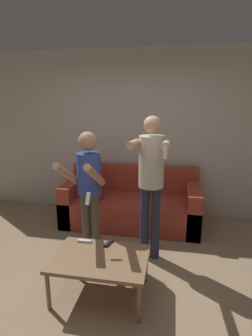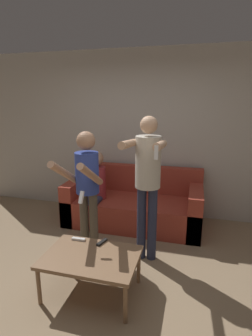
{
  "view_description": "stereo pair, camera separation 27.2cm",
  "coord_description": "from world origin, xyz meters",
  "px_view_note": "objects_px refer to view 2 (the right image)",
  "views": [
    {
      "loc": [
        0.59,
        -2.24,
        1.91
      ],
      "look_at": [
        -0.03,
        1.12,
        1.02
      ],
      "focal_mm": 28.0,
      "sensor_mm": 36.0,
      "label": 1
    },
    {
      "loc": [
        0.85,
        -2.18,
        1.91
      ],
      "look_at": [
        -0.03,
        1.12,
        1.02
      ],
      "focal_mm": 28.0,
      "sensor_mm": 36.0,
      "label": 2
    }
  ],
  "objects_px": {
    "coffee_table": "(91,259)",
    "remote_far": "(102,242)",
    "couch": "(134,205)",
    "person_seated": "(95,186)",
    "remote_near": "(78,239)",
    "person_standing_left": "(87,181)",
    "person_standing_right": "(148,174)"
  },
  "relations": [
    {
      "from": "coffee_table",
      "to": "remote_far",
      "type": "xyz_separation_m",
      "value": [
        0.03,
        0.25,
        0.05
      ]
    },
    {
      "from": "couch",
      "to": "remote_far",
      "type": "height_order",
      "value": "couch"
    },
    {
      "from": "person_seated",
      "to": "remote_near",
      "type": "relative_size",
      "value": 7.72
    },
    {
      "from": "person_standing_left",
      "to": "remote_far",
      "type": "distance_m",
      "value": 0.79
    },
    {
      "from": "person_standing_left",
      "to": "person_standing_right",
      "type": "relative_size",
      "value": 0.89
    },
    {
      "from": "couch",
      "to": "person_standing_right",
      "type": "relative_size",
      "value": 1.2
    },
    {
      "from": "person_standing_right",
      "to": "remote_near",
      "type": "height_order",
      "value": "person_standing_right"
    },
    {
      "from": "remote_far",
      "to": "couch",
      "type": "bearing_deg",
      "value": 89.41
    },
    {
      "from": "person_standing_right",
      "to": "coffee_table",
      "type": "distance_m",
      "value": 1.1
    },
    {
      "from": "person_seated",
      "to": "remote_far",
      "type": "distance_m",
      "value": 1.33
    },
    {
      "from": "person_standing_right",
      "to": "coffee_table",
      "type": "xyz_separation_m",
      "value": [
        -0.42,
        -0.73,
        -0.7
      ]
    },
    {
      "from": "person_standing_right",
      "to": "remote_far",
      "type": "height_order",
      "value": "person_standing_right"
    },
    {
      "from": "person_standing_left",
      "to": "remote_near",
      "type": "xyz_separation_m",
      "value": [
        0.09,
        -0.48,
        -0.52
      ]
    },
    {
      "from": "couch",
      "to": "person_standing_right",
      "type": "distance_m",
      "value": 1.29
    },
    {
      "from": "person_seated",
      "to": "remote_far",
      "type": "xyz_separation_m",
      "value": [
        0.54,
        -1.2,
        -0.2
      ]
    },
    {
      "from": "couch",
      "to": "person_standing_right",
      "type": "height_order",
      "value": "person_standing_right"
    },
    {
      "from": "person_seated",
      "to": "remote_near",
      "type": "height_order",
      "value": "person_seated"
    },
    {
      "from": "couch",
      "to": "remote_far",
      "type": "relative_size",
      "value": 13.56
    },
    {
      "from": "person_standing_left",
      "to": "person_standing_right",
      "type": "height_order",
      "value": "person_standing_right"
    },
    {
      "from": "coffee_table",
      "to": "remote_near",
      "type": "relative_size",
      "value": 6.16
    },
    {
      "from": "remote_near",
      "to": "couch",
      "type": "bearing_deg",
      "value": 78.84
    },
    {
      "from": "person_seated",
      "to": "remote_near",
      "type": "xyz_separation_m",
      "value": [
        0.27,
        -1.21,
        -0.2
      ]
    },
    {
      "from": "person_standing_right",
      "to": "remote_near",
      "type": "xyz_separation_m",
      "value": [
        -0.66,
        -0.49,
        -0.65
      ]
    },
    {
      "from": "person_standing_left",
      "to": "remote_far",
      "type": "xyz_separation_m",
      "value": [
        0.36,
        -0.48,
        -0.52
      ]
    },
    {
      "from": "person_standing_left",
      "to": "person_seated",
      "type": "relative_size",
      "value": 1.33
    },
    {
      "from": "person_seated",
      "to": "coffee_table",
      "type": "xyz_separation_m",
      "value": [
        0.51,
        -1.45,
        -0.25
      ]
    },
    {
      "from": "couch",
      "to": "remote_near",
      "type": "distance_m",
      "value": 1.47
    },
    {
      "from": "remote_far",
      "to": "person_standing_left",
      "type": "bearing_deg",
      "value": 127.11
    },
    {
      "from": "coffee_table",
      "to": "person_standing_left",
      "type": "bearing_deg",
      "value": 114.84
    },
    {
      "from": "couch",
      "to": "coffee_table",
      "type": "distance_m",
      "value": 1.68
    },
    {
      "from": "remote_near",
      "to": "coffee_table",
      "type": "bearing_deg",
      "value": -44.63
    },
    {
      "from": "person_seated",
      "to": "person_standing_left",
      "type": "bearing_deg",
      "value": -76.2
    }
  ]
}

